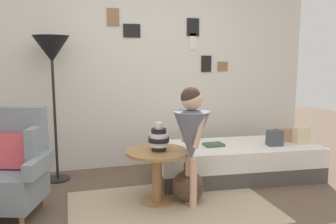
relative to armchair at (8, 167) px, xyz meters
The scene contains 13 objects.
gallery_wall 2.02m from the armchair, 39.57° to the left, with size 4.80×0.12×2.60m.
rug 1.55m from the armchair, 11.29° to the right, with size 1.91×1.24×0.01m, color tan.
armchair is the anchor object (origin of this frame).
daybed 2.48m from the armchair, ahead, with size 1.96×0.96×0.40m.
pillow_head 3.21m from the armchair, ahead, with size 0.17×0.12×0.20m, color beige.
pillow_mid 3.08m from the armchair, ahead, with size 0.17×0.12×0.17m, color tan.
pillow_back 2.86m from the armchair, ahead, with size 0.17×0.12×0.18m, color #474C56.
side_table 1.37m from the armchair, ahead, with size 0.61×0.61×0.53m.
vase_striped 1.40m from the armchair, ahead, with size 0.20×0.20×0.28m.
floor_lamp 1.35m from the armchair, 63.63° to the left, with size 0.40×0.40×1.66m.
person_child 1.71m from the armchair, 10.91° to the right, with size 0.34×0.34×1.15m.
book_on_daybed 2.18m from the armchair, ahead, with size 0.22×0.16×0.03m, color #415A47.
demijohn_near 1.69m from the armchair, ahead, with size 0.32×0.32×0.40m.
Camera 1 is at (-0.86, -2.57, 1.42)m, focal length 37.60 mm.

